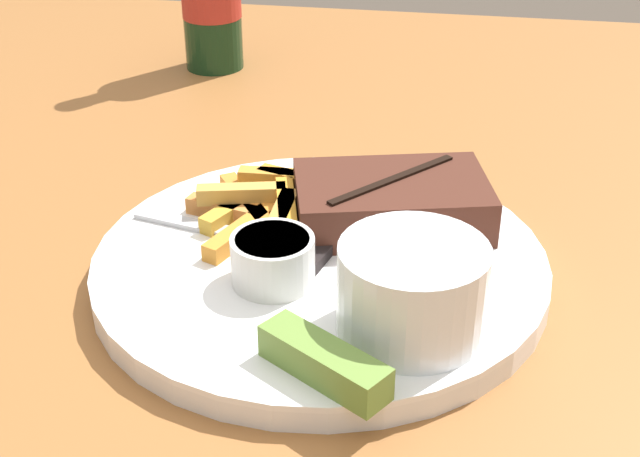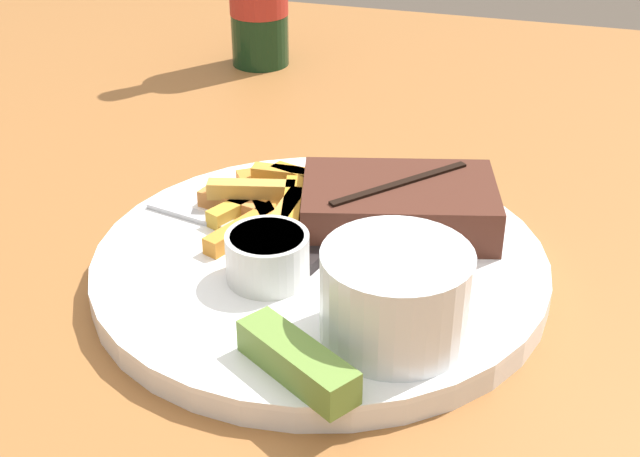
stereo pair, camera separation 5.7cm
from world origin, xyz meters
The scene contains 9 objects.
dining_table centered at (0.00, 0.00, 0.68)m, with size 1.27×1.24×0.75m.
dinner_plate centered at (0.00, 0.00, 0.76)m, with size 0.30×0.30×0.02m.
steak_portion centered at (0.04, 0.05, 0.78)m, with size 0.15×0.11×0.03m.
fries_pile centered at (-0.04, 0.04, 0.78)m, with size 0.12×0.12×0.02m.
coleslaw_cup centered at (0.06, -0.07, 0.80)m, with size 0.09×0.09×0.05m.
dipping_sauce_cup centered at (-0.02, -0.04, 0.78)m, with size 0.05×0.05×0.03m.
pickle_spear centered at (0.02, -0.12, 0.78)m, with size 0.08×0.06×0.02m.
fork_utensil centered at (-0.08, 0.02, 0.77)m, with size 0.13×0.04×0.00m.
knife_utensil centered at (0.01, 0.04, 0.77)m, with size 0.06×0.16×0.01m.
Camera 1 is at (0.08, -0.49, 1.07)m, focal length 50.00 mm.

